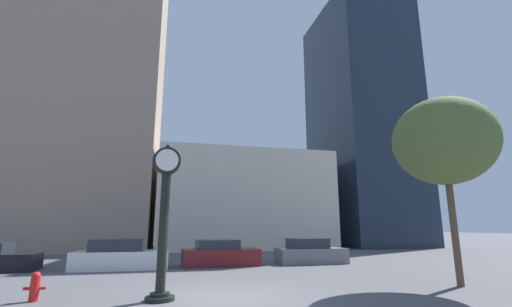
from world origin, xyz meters
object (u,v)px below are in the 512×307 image
at_px(car_white, 121,256).
at_px(car_grey, 310,253).
at_px(fire_hydrant_near, 35,286).
at_px(car_maroon, 220,255).
at_px(bare_tree, 444,141).
at_px(street_clock, 164,213).

relative_size(car_white, car_grey, 1.15).
distance_m(car_grey, fire_hydrant_near, 13.72).
xyz_separation_m(car_maroon, bare_tree, (7.24, -8.36, 4.61)).
bearing_deg(street_clock, car_grey, 46.22).
bearing_deg(bare_tree, car_white, 146.70).
bearing_deg(car_maroon, street_clock, -112.09).
bearing_deg(fire_hydrant_near, street_clock, -12.26).
bearing_deg(street_clock, fire_hydrant_near, 167.74).
distance_m(car_white, fire_hydrant_near, 7.30).
distance_m(street_clock, car_white, 8.39).
distance_m(car_white, car_maroon, 4.93).
relative_size(car_grey, fire_hydrant_near, 5.00).
xyz_separation_m(car_grey, bare_tree, (2.07, -8.43, 4.60)).
bearing_deg(street_clock, car_white, 104.73).
relative_size(car_white, bare_tree, 0.66).
xyz_separation_m(car_maroon, fire_hydrant_near, (-6.24, -7.55, -0.17)).
xyz_separation_m(street_clock, car_white, (-2.08, 7.92, -1.82)).
xyz_separation_m(fire_hydrant_near, bare_tree, (13.48, -0.81, 4.78)).
xyz_separation_m(car_white, car_maroon, (4.92, 0.37, -0.03)).
relative_size(car_maroon, bare_tree, 0.60).
relative_size(car_white, car_maroon, 1.10).
height_order(car_maroon, bare_tree, bare_tree).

